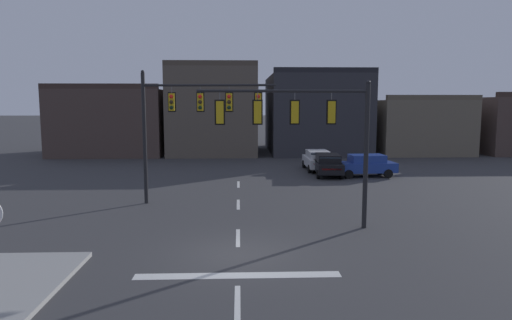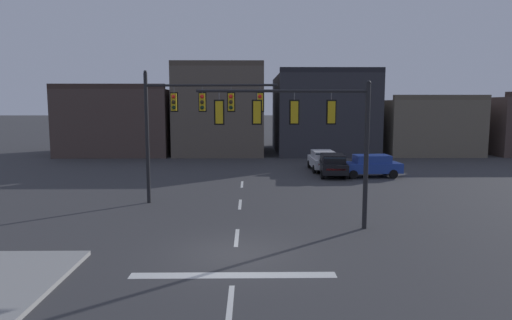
{
  "view_description": "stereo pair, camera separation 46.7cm",
  "coord_description": "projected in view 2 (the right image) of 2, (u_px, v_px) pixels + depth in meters",
  "views": [
    {
      "loc": [
        0.07,
        -15.45,
        5.27
      ],
      "look_at": [
        0.79,
        4.05,
        2.85
      ],
      "focal_mm": 31.75,
      "sensor_mm": 36.0,
      "label": 1
    },
    {
      "loc": [
        0.53,
        -15.46,
        5.27
      ],
      "look_at": [
        0.79,
        4.05,
        2.85
      ],
      "focal_mm": 31.75,
      "sensor_mm": 36.0,
      "label": 2
    }
  ],
  "objects": [
    {
      "name": "ground_plane",
      "position": [
        235.0,
        254.0,
        15.99
      ],
      "size": [
        400.0,
        400.0,
        0.0
      ],
      "primitive_type": "plane",
      "color": "#353538"
    },
    {
      "name": "lane_centreline",
      "position": [
        237.0,
        237.0,
        17.97
      ],
      "size": [
        0.16,
        26.4,
        0.01
      ],
      "color": "silver",
      "rests_on": "ground"
    },
    {
      "name": "car_lot_farside",
      "position": [
        370.0,
        165.0,
        32.83
      ],
      "size": [
        4.54,
        2.14,
        1.61
      ],
      "color": "navy",
      "rests_on": "ground"
    },
    {
      "name": "signal_mast_far_side",
      "position": [
        191.0,
        113.0,
        23.55
      ],
      "size": [
        6.97,
        0.88,
        7.02
      ],
      "color": "black",
      "rests_on": "ground"
    },
    {
      "name": "building_row",
      "position": [
        309.0,
        118.0,
        49.63
      ],
      "size": [
        54.57,
        13.95,
        9.42
      ],
      "color": "#473833",
      "rests_on": "ground"
    },
    {
      "name": "signal_mast_near_side",
      "position": [
        307.0,
        124.0,
        18.61
      ],
      "size": [
        7.13,
        0.58,
        6.25
      ],
      "color": "black",
      "rests_on": "ground"
    },
    {
      "name": "car_lot_nearside",
      "position": [
        322.0,
        160.0,
        35.95
      ],
      "size": [
        1.94,
        4.47,
        1.61
      ],
      "color": "silver",
      "rests_on": "ground"
    },
    {
      "name": "car_lot_middle",
      "position": [
        332.0,
        164.0,
        33.29
      ],
      "size": [
        2.14,
        4.55,
        1.61
      ],
      "color": "black",
      "rests_on": "ground"
    },
    {
      "name": "stop_bar_paint",
      "position": [
        233.0,
        275.0,
        14.0
      ],
      "size": [
        6.4,
        0.5,
        0.01
      ],
      "primitive_type": "cube",
      "color": "silver",
      "rests_on": "ground"
    }
  ]
}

